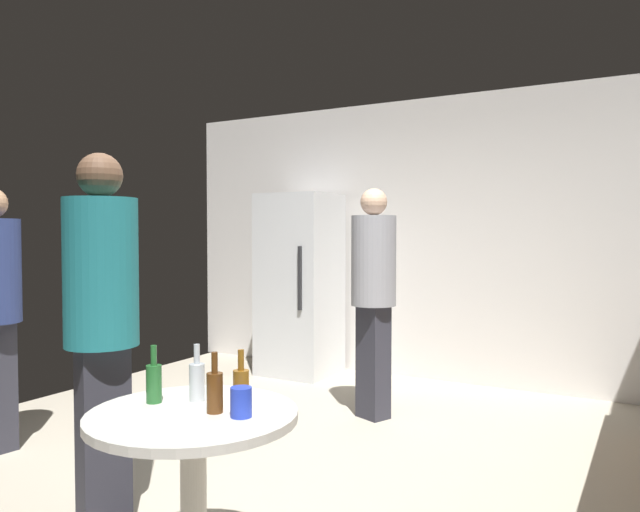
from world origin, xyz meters
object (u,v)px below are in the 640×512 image
beer_bottle_amber (241,387)px  beer_bottle_brown (215,391)px  person_in_teal_shirt (102,310)px  beer_bottle_green (154,382)px  plastic_cup_blue (241,402)px  foreground_table (193,439)px  refrigerator (300,284)px  person_in_gray_shirt (374,284)px  beer_bottle_clear (197,380)px

beer_bottle_amber → beer_bottle_brown: 0.10m
beer_bottle_amber → person_in_teal_shirt: 0.93m
beer_bottle_green → person_in_teal_shirt: 0.62m
plastic_cup_blue → beer_bottle_amber: bearing=126.9°
foreground_table → beer_bottle_amber: bearing=39.0°
person_in_teal_shirt → beer_bottle_brown: bearing=10.7°
refrigerator → beer_bottle_amber: size_ratio=7.83×
refrigerator → beer_bottle_green: 3.67m
beer_bottle_amber → beer_bottle_brown: same height
beer_bottle_green → refrigerator: bearing=112.2°
beer_bottle_green → person_in_gray_shirt: bearing=93.3°
beer_bottle_clear → plastic_cup_blue: beer_bottle_clear is taller
beer_bottle_amber → plastic_cup_blue: beer_bottle_amber is taller
beer_bottle_brown → refrigerator: bearing=116.5°
beer_bottle_amber → beer_bottle_brown: size_ratio=1.00×
refrigerator → person_in_teal_shirt: (0.85, -3.19, 0.15)m
beer_bottle_brown → plastic_cup_blue: size_ratio=2.09×
refrigerator → beer_bottle_amber: (1.74, -3.29, -0.08)m
foreground_table → person_in_teal_shirt: (-0.75, 0.22, 0.42)m
foreground_table → person_in_teal_shirt: person_in_teal_shirt is taller
foreground_table → beer_bottle_green: beer_bottle_green is taller
plastic_cup_blue → refrigerator: bearing=118.1°
person_in_gray_shirt → beer_bottle_brown: bearing=32.8°
beer_bottle_brown → beer_bottle_clear: bearing=151.5°
beer_bottle_clear → person_in_teal_shirt: size_ratio=0.13×
beer_bottle_clear → person_in_gray_shirt: (-0.27, 2.32, 0.21)m
person_in_teal_shirt → person_in_gray_shirt: 2.26m
refrigerator → plastic_cup_blue: (1.81, -3.38, -0.11)m
beer_bottle_brown → plastic_cup_blue: bearing=2.5°
refrigerator → beer_bottle_clear: (1.52, -3.29, -0.08)m
beer_bottle_amber → beer_bottle_brown: (-0.06, -0.09, 0.00)m
beer_bottle_clear → plastic_cup_blue: bearing=-16.5°
foreground_table → beer_bottle_green: size_ratio=3.48×
beer_bottle_brown → beer_bottle_clear: (-0.16, 0.09, 0.00)m
beer_bottle_amber → beer_bottle_green: bearing=-164.4°
refrigerator → beer_bottle_brown: (1.69, -3.38, -0.08)m
plastic_cup_blue → beer_bottle_clear: bearing=163.5°
refrigerator → beer_bottle_clear: refrigerator is taller
beer_bottle_amber → beer_bottle_clear: bearing=179.2°
beer_bottle_brown → plastic_cup_blue: (0.12, 0.01, -0.03)m
refrigerator → beer_bottle_green: size_ratio=7.83×
beer_bottle_green → plastic_cup_blue: beer_bottle_green is taller
foreground_table → beer_bottle_brown: size_ratio=3.48×
person_in_teal_shirt → plastic_cup_blue: bearing=12.6°
beer_bottle_clear → person_in_teal_shirt: 0.72m
foreground_table → beer_bottle_amber: 0.26m
foreground_table → beer_bottle_green: bearing=176.1°
person_in_gray_shirt → beer_bottle_green: bearing=25.8°
foreground_table → person_in_teal_shirt: 0.89m
beer_bottle_amber → person_in_gray_shirt: size_ratio=0.13×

